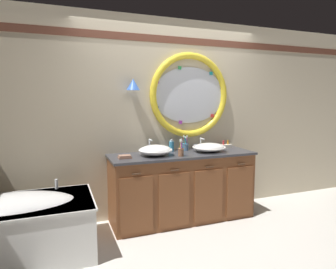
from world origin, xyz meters
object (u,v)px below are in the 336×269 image
object	(u,v)px
folded_hand_towel	(125,157)
bathtub	(12,226)
sink_basin_right	(209,147)
toothbrush_holder_right	(185,146)
sink_basin_left	(155,150)
toiletry_basket	(226,146)
soap_dispenser	(171,146)
toothbrush_holder_left	(181,151)

from	to	relation	value
folded_hand_towel	bathtub	bearing A→B (deg)	-168.53
bathtub	sink_basin_right	distance (m)	2.38
sink_basin_right	folded_hand_towel	size ratio (longest dim) A/B	2.91
toothbrush_holder_right	sink_basin_left	bearing A→B (deg)	-156.90
sink_basin_right	toiletry_basket	size ratio (longest dim) A/B	2.74
bathtub	soap_dispenser	world-z (taller)	soap_dispenser
folded_hand_towel	toiletry_basket	distance (m)	1.51
sink_basin_left	toothbrush_holder_right	bearing A→B (deg)	23.10
bathtub	soap_dispenser	xyz separation A→B (m)	(1.85, 0.48, 0.60)
sink_basin_right	toiletry_basket	bearing A→B (deg)	27.02
soap_dispenser	folded_hand_towel	distance (m)	0.72
toiletry_basket	folded_hand_towel	bearing A→B (deg)	-171.84
toothbrush_holder_left	soap_dispenser	size ratio (longest dim) A/B	1.33
toothbrush_holder_left	toiletry_basket	size ratio (longest dim) A/B	1.33
soap_dispenser	toiletry_basket	world-z (taller)	soap_dispenser
sink_basin_left	folded_hand_towel	bearing A→B (deg)	-175.94
toothbrush_holder_left	toothbrush_holder_right	bearing A→B (deg)	58.54
bathtub	sink_basin_left	xyz separation A→B (m)	(1.56, 0.26, 0.60)
toothbrush_holder_right	sink_basin_right	bearing A→B (deg)	-40.05
toothbrush_holder_left	bathtub	bearing A→B (deg)	-176.22
bathtub	toiletry_basket	world-z (taller)	toiletry_basket
sink_basin_left	folded_hand_towel	size ratio (longest dim) A/B	2.76
bathtub	toothbrush_holder_right	size ratio (longest dim) A/B	7.29
sink_basin_left	toothbrush_holder_left	bearing A→B (deg)	-27.70
bathtub	folded_hand_towel	size ratio (longest dim) A/B	10.21
toothbrush_holder_right	soap_dispenser	world-z (taller)	toothbrush_holder_right
sink_basin_right	toothbrush_holder_left	world-z (taller)	toothbrush_holder_left
bathtub	toothbrush_holder_right	xyz separation A→B (m)	(2.05, 0.47, 0.59)
bathtub	toothbrush_holder_left	size ratio (longest dim) A/B	7.22
toothbrush_holder_left	toiletry_basket	xyz separation A→B (m)	(0.83, 0.33, -0.03)
toothbrush_holder_right	toiletry_basket	size ratio (longest dim) A/B	1.32
toothbrush_holder_left	toiletry_basket	world-z (taller)	toothbrush_holder_left
sink_basin_left	toothbrush_holder_right	xyz separation A→B (m)	(0.49, 0.21, -0.01)
toothbrush_holder_left	sink_basin_left	bearing A→B (deg)	152.30
soap_dispenser	folded_hand_towel	xyz separation A→B (m)	(-0.68, -0.24, -0.05)
toothbrush_holder_right	soap_dispenser	xyz separation A→B (m)	(-0.20, 0.00, 0.02)
bathtub	toiletry_basket	size ratio (longest dim) A/B	9.61
soap_dispenser	bathtub	bearing A→B (deg)	-165.55
soap_dispenser	sink_basin_left	bearing A→B (deg)	-144.06
toiletry_basket	soap_dispenser	bearing A→B (deg)	178.23
sink_basin_right	soap_dispenser	world-z (taller)	soap_dispenser
folded_hand_towel	toiletry_basket	bearing A→B (deg)	8.16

